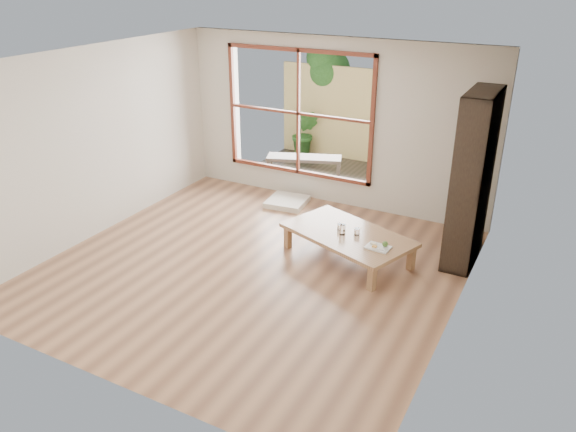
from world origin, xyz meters
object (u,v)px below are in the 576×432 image
object	(u,v)px
food_tray	(379,246)
low_table	(348,236)
bookshelf	(472,180)
garden_bench	(304,160)

from	to	relation	value
food_tray	low_table	bearing A→B (deg)	162.04
bookshelf	food_tray	size ratio (longest dim) A/B	7.14
low_table	garden_bench	bearing A→B (deg)	147.66
low_table	bookshelf	distance (m)	1.71
low_table	food_tray	size ratio (longest dim) A/B	6.05
bookshelf	low_table	bearing A→B (deg)	-152.44
low_table	garden_bench	world-z (taller)	garden_bench
garden_bench	bookshelf	bearing A→B (deg)	-48.33
low_table	garden_bench	distance (m)	2.95
food_tray	garden_bench	distance (m)	3.44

